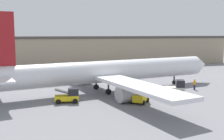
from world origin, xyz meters
TOP-DOWN VIEW (x-y plane):
  - ground_plane at (0.00, 0.00)m, footprint 400.00×400.00m
  - terminal_building at (-1.78, 40.20)m, footprint 99.99×17.43m
  - airplane at (-1.15, -0.21)m, footprint 43.60×39.90m
  - ground_crew_worker at (13.61, -3.47)m, footprint 0.41×0.41m
  - baggage_tug at (8.92, -5.49)m, footprint 3.40×3.01m
  - belt_loader_truck at (-8.18, -5.82)m, footprint 3.45×2.21m
  - pushback_tug at (1.37, -8.90)m, footprint 3.02×3.08m

SIDE VIEW (x-z plane):
  - ground_plane at x=0.00m, z-range 0.00..0.00m
  - belt_loader_truck at x=-8.18m, z-range -0.05..1.96m
  - ground_crew_worker at x=13.61m, z-range 0.06..1.91m
  - baggage_tug at x=8.92m, z-range -0.09..2.16m
  - pushback_tug at x=1.37m, z-range -0.15..2.36m
  - airplane at x=-1.15m, z-range -2.96..9.50m
  - terminal_building at x=-1.78m, z-range 0.01..8.76m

